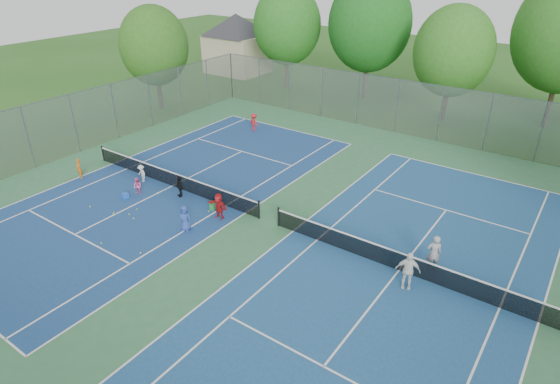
# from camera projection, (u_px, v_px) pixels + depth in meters

# --- Properties ---
(ground) EXTENTS (120.00, 120.00, 0.00)m
(ground) POSITION_uv_depth(u_px,v_px,m) (269.00, 222.00, 23.75)
(ground) COLOR #27581B
(ground) RESTS_ON ground
(court_pad) EXTENTS (32.00, 32.00, 0.01)m
(court_pad) POSITION_uv_depth(u_px,v_px,m) (269.00, 222.00, 23.75)
(court_pad) COLOR #326A42
(court_pad) RESTS_ON ground
(court_left) EXTENTS (10.97, 23.77, 0.01)m
(court_left) POSITION_uv_depth(u_px,v_px,m) (172.00, 186.00, 27.32)
(court_left) COLOR navy
(court_left) RESTS_ON court_pad
(court_right) EXTENTS (10.97, 23.77, 0.01)m
(court_right) POSITION_uv_depth(u_px,v_px,m) (399.00, 270.00, 20.17)
(court_right) COLOR navy
(court_right) RESTS_ON court_pad
(net_left) EXTENTS (12.87, 0.10, 0.91)m
(net_left) POSITION_uv_depth(u_px,v_px,m) (172.00, 179.00, 27.12)
(net_left) COLOR black
(net_left) RESTS_ON ground
(net_right) EXTENTS (12.87, 0.10, 0.91)m
(net_right) POSITION_uv_depth(u_px,v_px,m) (400.00, 262.00, 19.97)
(net_right) COLOR black
(net_right) RESTS_ON ground
(fence_north) EXTENTS (32.00, 0.10, 4.00)m
(fence_north) POSITION_uv_depth(u_px,v_px,m) (397.00, 107.00, 34.41)
(fence_north) COLOR gray
(fence_north) RESTS_ON ground
(fence_west) EXTENTS (0.10, 32.00, 4.00)m
(fence_west) POSITION_uv_depth(u_px,v_px,m) (75.00, 124.00, 31.00)
(fence_west) COLOR gray
(fence_west) RESTS_ON ground
(house) EXTENTS (11.03, 11.03, 7.30)m
(house) POSITION_uv_depth(u_px,v_px,m) (236.00, 33.00, 50.41)
(house) COLOR #B7A88C
(house) RESTS_ON ground
(tree_nw) EXTENTS (6.40, 6.40, 9.58)m
(tree_nw) POSITION_uv_depth(u_px,v_px,m) (287.00, 25.00, 44.10)
(tree_nw) COLOR #443326
(tree_nw) RESTS_ON ground
(tree_nl) EXTENTS (7.20, 7.20, 10.69)m
(tree_nl) POSITION_uv_depth(u_px,v_px,m) (370.00, 24.00, 40.43)
(tree_nl) COLOR #443326
(tree_nl) RESTS_ON ground
(tree_nc) EXTENTS (6.00, 6.00, 8.85)m
(tree_nc) POSITION_uv_depth(u_px,v_px,m) (453.00, 51.00, 35.43)
(tree_nc) COLOR #443326
(tree_nc) RESTS_ON ground
(tree_side_w) EXTENTS (5.60, 5.60, 8.47)m
(tree_side_w) POSITION_uv_depth(u_px,v_px,m) (154.00, 46.00, 38.27)
(tree_side_w) COLOR #443326
(tree_side_w) RESTS_ON ground
(ball_crate) EXTENTS (0.42, 0.42, 0.29)m
(ball_crate) POSITION_uv_depth(u_px,v_px,m) (125.00, 196.00, 25.97)
(ball_crate) COLOR blue
(ball_crate) RESTS_ON ground
(ball_hopper) EXTENTS (0.31, 0.31, 0.50)m
(ball_hopper) POSITION_uv_depth(u_px,v_px,m) (212.00, 206.00, 24.74)
(ball_hopper) COLOR green
(ball_hopper) RESTS_ON ground
(student_a) EXTENTS (0.51, 0.39, 1.25)m
(student_a) POSITION_uv_depth(u_px,v_px,m) (79.00, 169.00, 28.01)
(student_a) COLOR #D26613
(student_a) RESTS_ON ground
(student_b) EXTENTS (0.52, 0.41, 1.04)m
(student_b) POSITION_uv_depth(u_px,v_px,m) (138.00, 186.00, 26.16)
(student_b) COLOR #E45995
(student_b) RESTS_ON ground
(student_c) EXTENTS (0.76, 0.53, 1.07)m
(student_c) POSITION_uv_depth(u_px,v_px,m) (142.00, 174.00, 27.61)
(student_c) COLOR silver
(student_c) RESTS_ON ground
(student_d) EXTENTS (0.79, 0.56, 1.25)m
(student_d) POSITION_uv_depth(u_px,v_px,m) (180.00, 186.00, 25.94)
(student_d) COLOR black
(student_d) RESTS_ON ground
(student_e) EXTENTS (0.76, 0.61, 1.34)m
(student_e) POSITION_uv_depth(u_px,v_px,m) (185.00, 218.00, 22.77)
(student_e) COLOR #2A459C
(student_e) RESTS_ON ground
(student_f) EXTENTS (1.34, 0.51, 1.42)m
(student_f) POSITION_uv_depth(u_px,v_px,m) (219.00, 206.00, 23.79)
(student_f) COLOR #A9181C
(student_f) RESTS_ON ground
(child_far_baseline) EXTENTS (0.95, 0.67, 1.33)m
(child_far_baseline) POSITION_uv_depth(u_px,v_px,m) (254.00, 122.00, 35.34)
(child_far_baseline) COLOR red
(child_far_baseline) RESTS_ON ground
(instructor) EXTENTS (0.76, 0.68, 1.73)m
(instructor) POSITION_uv_depth(u_px,v_px,m) (434.00, 253.00, 19.84)
(instructor) COLOR gray
(instructor) RESTS_ON ground
(teen_court_b) EXTENTS (1.07, 0.74, 1.69)m
(teen_court_b) POSITION_uv_depth(u_px,v_px,m) (408.00, 270.00, 18.82)
(teen_court_b) COLOR white
(teen_court_b) RESTS_ON ground
(tennis_ball_0) EXTENTS (0.07, 0.07, 0.07)m
(tennis_ball_0) POSITION_uv_depth(u_px,v_px,m) (158.00, 193.00, 26.49)
(tennis_ball_0) COLOR #EAF037
(tennis_ball_0) RESTS_ON ground
(tennis_ball_1) EXTENTS (0.07, 0.07, 0.07)m
(tennis_ball_1) POSITION_uv_depth(u_px,v_px,m) (141.00, 253.00, 21.28)
(tennis_ball_1) COLOR yellow
(tennis_ball_1) RESTS_ON ground
(tennis_ball_2) EXTENTS (0.07, 0.07, 0.07)m
(tennis_ball_2) POSITION_uv_depth(u_px,v_px,m) (209.00, 212.00, 24.62)
(tennis_ball_2) COLOR #DAE836
(tennis_ball_2) RESTS_ON ground
(tennis_ball_3) EXTENTS (0.07, 0.07, 0.07)m
(tennis_ball_3) POSITION_uv_depth(u_px,v_px,m) (189.00, 218.00, 24.01)
(tennis_ball_3) COLOR #AFC52D
(tennis_ball_3) RESTS_ON ground
(tennis_ball_4) EXTENTS (0.07, 0.07, 0.07)m
(tennis_ball_4) POSITION_uv_depth(u_px,v_px,m) (129.00, 214.00, 24.37)
(tennis_ball_4) COLOR #C2EE37
(tennis_ball_4) RESTS_ON ground
(tennis_ball_5) EXTENTS (0.07, 0.07, 0.07)m
(tennis_ball_5) POSITION_uv_depth(u_px,v_px,m) (137.00, 209.00, 24.84)
(tennis_ball_5) COLOR #ADCD2F
(tennis_ball_5) RESTS_ON ground
(tennis_ball_6) EXTENTS (0.07, 0.07, 0.07)m
(tennis_ball_6) POSITION_uv_depth(u_px,v_px,m) (134.00, 219.00, 24.00)
(tennis_ball_6) COLOR #D3ED37
(tennis_ball_6) RESTS_ON ground
(tennis_ball_7) EXTENTS (0.07, 0.07, 0.07)m
(tennis_ball_7) POSITION_uv_depth(u_px,v_px,m) (90.00, 207.00, 25.09)
(tennis_ball_7) COLOR #C6E936
(tennis_ball_7) RESTS_ON ground
(tennis_ball_8) EXTENTS (0.07, 0.07, 0.07)m
(tennis_ball_8) POSITION_uv_depth(u_px,v_px,m) (113.00, 214.00, 24.36)
(tennis_ball_8) COLOR yellow
(tennis_ball_8) RESTS_ON ground
(tennis_ball_9) EXTENTS (0.07, 0.07, 0.07)m
(tennis_ball_9) POSITION_uv_depth(u_px,v_px,m) (101.00, 243.00, 21.98)
(tennis_ball_9) COLOR #CBF438
(tennis_ball_9) RESTS_ON ground
(tennis_ball_10) EXTENTS (0.07, 0.07, 0.07)m
(tennis_ball_10) POSITION_uv_depth(u_px,v_px,m) (114.00, 213.00, 24.52)
(tennis_ball_10) COLOR #CFEB36
(tennis_ball_10) RESTS_ON ground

